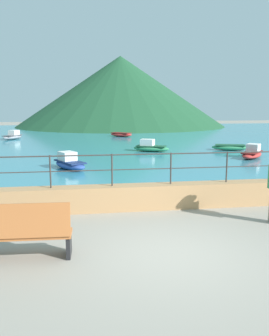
{
  "coord_description": "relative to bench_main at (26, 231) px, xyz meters",
  "views": [
    {
      "loc": [
        -1.72,
        -6.66,
        2.92
      ],
      "look_at": [
        -0.13,
        3.7,
        1.1
      ],
      "focal_mm": 38.79,
      "sensor_mm": 36.0,
      "label": 1
    }
  ],
  "objects": [
    {
      "name": "bench_main",
      "position": [
        0.0,
        0.0,
        0.0
      ],
      "size": [
        1.72,
        0.64,
        1.13
      ],
      "color": "#B76633",
      "rests_on": "ground"
    },
    {
      "name": "hill_main",
      "position": [
        6.91,
        44.25,
        4.22
      ],
      "size": [
        28.79,
        28.79,
        9.56
      ],
      "primitive_type": "cone",
      "color": "#1E4C2D",
      "rests_on": "ground"
    },
    {
      "name": "railing",
      "position": [
        2.76,
        3.06,
        0.76
      ],
      "size": [
        18.44,
        0.04,
        0.9
      ],
      "color": "#383330",
      "rests_on": "promenade_wall"
    },
    {
      "name": "lake_water",
      "position": [
        2.76,
        25.7,
        -0.53
      ],
      "size": [
        64.0,
        44.32,
        0.06
      ],
      "primitive_type": "cube",
      "color": "teal",
      "rests_on": "ground"
    },
    {
      "name": "boat_0",
      "position": [
        0.59,
        9.77,
        -0.23
      ],
      "size": [
        1.86,
        2.46,
        0.76
      ],
      "color": "#2D4C9E",
      "rests_on": "lake_water"
    },
    {
      "name": "promenade_wall",
      "position": [
        2.76,
        3.06,
        -0.21
      ],
      "size": [
        20.0,
        0.56,
        0.7
      ],
      "primitive_type": "cube",
      "color": "tan",
      "rests_on": "ground"
    },
    {
      "name": "boat_3",
      "position": [
        5.46,
        15.4,
        -0.23
      ],
      "size": [
        2.46,
        1.85,
        0.76
      ],
      "color": "#338C59",
      "rests_on": "lake_water"
    },
    {
      "name": "boat_4",
      "position": [
        4.9,
        26.49,
        -0.3
      ],
      "size": [
        2.3,
        2.22,
        0.36
      ],
      "color": "red",
      "rests_on": "lake_water"
    },
    {
      "name": "ground_plane",
      "position": [
        2.76,
        -0.14,
        -0.56
      ],
      "size": [
        120.0,
        120.0,
        0.0
      ],
      "primitive_type": "plane",
      "color": "gray"
    },
    {
      "name": "boat_5",
      "position": [
        -4.53,
        25.19,
        -0.23
      ],
      "size": [
        1.81,
        2.46,
        0.76
      ],
      "color": "gray",
      "rests_on": "lake_water"
    },
    {
      "name": "boat_1",
      "position": [
        10.63,
        15.19,
        -0.3
      ],
      "size": [
        2.47,
        1.61,
        0.36
      ],
      "color": "#338C59",
      "rests_on": "lake_water"
    },
    {
      "name": "boat_6",
      "position": [
        10.41,
        11.7,
        -0.23
      ],
      "size": [
        2.16,
        2.35,
        0.76
      ],
      "color": "red",
      "rests_on": "lake_water"
    }
  ]
}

